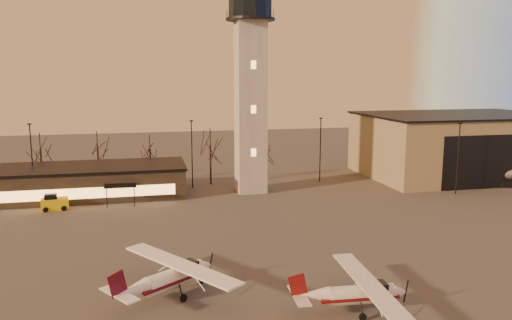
% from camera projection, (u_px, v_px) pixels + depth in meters
% --- Properties ---
extents(ground, '(220.00, 220.00, 0.00)m').
position_uv_depth(ground, '(323.00, 269.00, 43.42)').
color(ground, '#413E3C').
rests_on(ground, ground).
extents(control_tower, '(6.80, 6.80, 32.60)m').
position_uv_depth(control_tower, '(250.00, 77.00, 69.50)').
color(control_tower, gray).
rests_on(control_tower, ground).
extents(hangar, '(30.60, 20.60, 10.30)m').
position_uv_depth(hangar, '(457.00, 145.00, 83.03)').
color(hangar, '#877958').
rests_on(hangar, ground).
extents(terminal, '(25.40, 12.20, 4.30)m').
position_uv_depth(terminal, '(93.00, 181.00, 69.02)').
color(terminal, black).
rests_on(terminal, ground).
extents(light_poles, '(58.50, 12.25, 10.14)m').
position_uv_depth(light_poles, '(253.00, 153.00, 72.42)').
color(light_poles, black).
rests_on(light_poles, ground).
extents(tree_row, '(37.20, 9.20, 8.80)m').
position_uv_depth(tree_row, '(152.00, 145.00, 77.09)').
color(tree_row, black).
rests_on(tree_row, ground).
extents(cessna_front, '(9.16, 11.57, 3.18)m').
position_uv_depth(cessna_front, '(363.00, 297.00, 35.36)').
color(cessna_front, silver).
rests_on(cessna_front, ground).
extents(cessna_rear, '(10.10, 11.12, 3.42)m').
position_uv_depth(cessna_rear, '(176.00, 280.00, 38.19)').
color(cessna_rear, white).
rests_on(cessna_rear, ground).
extents(service_cart, '(3.32, 2.29, 2.00)m').
position_uv_depth(service_cart, '(54.00, 204.00, 62.24)').
color(service_cart, yellow).
rests_on(service_cart, ground).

